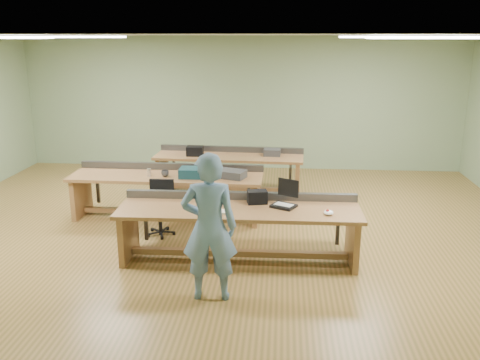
# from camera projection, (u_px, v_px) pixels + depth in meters

# --- Properties ---
(floor) EXTENTS (10.00, 10.00, 0.00)m
(floor) POSITION_uv_depth(u_px,v_px,m) (221.00, 229.00, 8.16)
(floor) COLOR olive
(floor) RESTS_ON ground
(ceiling) EXTENTS (10.00, 10.00, 0.00)m
(ceiling) POSITION_uv_depth(u_px,v_px,m) (219.00, 35.00, 7.34)
(ceiling) COLOR silver
(ceiling) RESTS_ON wall_back
(wall_back) EXTENTS (10.00, 0.04, 3.00)m
(wall_back) POSITION_uv_depth(u_px,v_px,m) (241.00, 104.00, 11.58)
(wall_back) COLOR gray
(wall_back) RESTS_ON floor
(wall_front) EXTENTS (10.00, 0.04, 3.00)m
(wall_front) POSITION_uv_depth(u_px,v_px,m) (156.00, 236.00, 3.91)
(wall_front) COLOR gray
(wall_front) RESTS_ON floor
(fluor_panels) EXTENTS (6.20, 3.50, 0.03)m
(fluor_panels) POSITION_uv_depth(u_px,v_px,m) (219.00, 37.00, 7.34)
(fluor_panels) COLOR white
(fluor_panels) RESTS_ON ceiling
(workbench_front) EXTENTS (3.29, 0.94, 0.86)m
(workbench_front) POSITION_uv_depth(u_px,v_px,m) (239.00, 220.00, 6.92)
(workbench_front) COLOR #996940
(workbench_front) RESTS_ON floor
(workbench_mid) EXTENTS (3.22, 0.89, 0.86)m
(workbench_mid) POSITION_uv_depth(u_px,v_px,m) (167.00, 185.00, 8.55)
(workbench_mid) COLOR #996940
(workbench_mid) RESTS_ON floor
(workbench_back) EXTENTS (2.91, 0.89, 0.86)m
(workbench_back) POSITION_uv_depth(u_px,v_px,m) (229.00, 165.00, 9.93)
(workbench_back) COLOR #996940
(workbench_back) RESTS_ON floor
(person) EXTENTS (0.67, 0.47, 1.76)m
(person) POSITION_uv_depth(u_px,v_px,m) (209.00, 227.00, 5.79)
(person) COLOR slate
(person) RESTS_ON floor
(laptop_base) EXTENTS (0.39, 0.37, 0.03)m
(laptop_base) POSITION_uv_depth(u_px,v_px,m) (284.00, 206.00, 6.88)
(laptop_base) COLOR black
(laptop_base) RESTS_ON workbench_front
(laptop_screen) EXTENTS (0.28, 0.16, 0.24)m
(laptop_screen) POSITION_uv_depth(u_px,v_px,m) (288.00, 188.00, 6.91)
(laptop_screen) COLOR black
(laptop_screen) RESTS_ON laptop_base
(keyboard) EXTENTS (0.46, 0.18, 0.03)m
(keyboard) POSITION_uv_depth(u_px,v_px,m) (215.00, 212.00, 6.66)
(keyboard) COLOR silver
(keyboard) RESTS_ON workbench_front
(trackball_mouse) EXTENTS (0.16, 0.17, 0.06)m
(trackball_mouse) POSITION_uv_depth(u_px,v_px,m) (329.00, 212.00, 6.58)
(trackball_mouse) COLOR white
(trackball_mouse) RESTS_ON workbench_front
(camera_bag) EXTENTS (0.30, 0.23, 0.18)m
(camera_bag) POSITION_uv_depth(u_px,v_px,m) (257.00, 197.00, 7.02)
(camera_bag) COLOR black
(camera_bag) RESTS_ON workbench_front
(task_chair) EXTENTS (0.46, 0.46, 0.84)m
(task_chair) POSITION_uv_depth(u_px,v_px,m) (161.00, 215.00, 7.88)
(task_chair) COLOR black
(task_chair) RESTS_ON floor
(parts_bin_teal) EXTENTS (0.43, 0.33, 0.15)m
(parts_bin_teal) POSITION_uv_depth(u_px,v_px,m) (193.00, 173.00, 8.32)
(parts_bin_teal) COLOR #133640
(parts_bin_teal) RESTS_ON workbench_mid
(parts_bin_grey) EXTENTS (0.53, 0.43, 0.13)m
(parts_bin_grey) POSITION_uv_depth(u_px,v_px,m) (231.00, 174.00, 8.29)
(parts_bin_grey) COLOR #333336
(parts_bin_grey) RESTS_ON workbench_mid
(mug) EXTENTS (0.16, 0.16, 0.10)m
(mug) POSITION_uv_depth(u_px,v_px,m) (165.00, 173.00, 8.38)
(mug) COLOR #333336
(mug) RESTS_ON workbench_mid
(drinks_can) EXTENTS (0.09, 0.09, 0.12)m
(drinks_can) POSITION_uv_depth(u_px,v_px,m) (149.00, 172.00, 8.40)
(drinks_can) COLOR silver
(drinks_can) RESTS_ON workbench_mid
(storage_box_back) EXTENTS (0.32, 0.23, 0.18)m
(storage_box_back) POSITION_uv_depth(u_px,v_px,m) (195.00, 151.00, 9.82)
(storage_box_back) COLOR black
(storage_box_back) RESTS_ON workbench_back
(tray_back) EXTENTS (0.33, 0.25, 0.13)m
(tray_back) POSITION_uv_depth(u_px,v_px,m) (272.00, 152.00, 9.82)
(tray_back) COLOR #333336
(tray_back) RESTS_ON workbench_back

